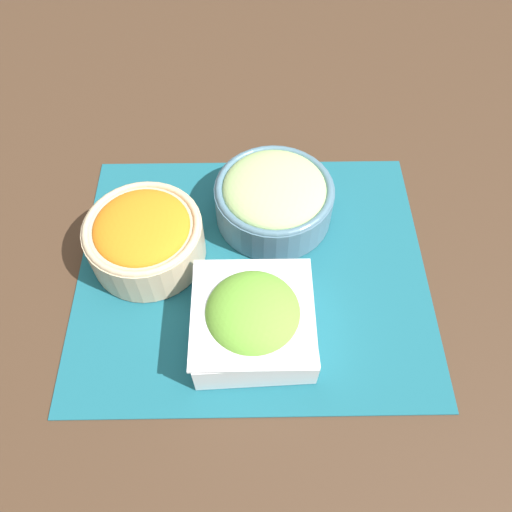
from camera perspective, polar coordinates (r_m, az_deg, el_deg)
name	(u,v)px	position (r m, az deg, el deg)	size (l,w,h in m)	color
ground_plane	(256,270)	(0.67, 0.00, -1.61)	(3.00, 3.00, 0.00)	#422D1E
placemat	(256,269)	(0.66, 0.00, -1.52)	(0.46, 0.39, 0.00)	#195B6B
lettuce_bowl	(253,319)	(0.59, -0.29, -7.17)	(0.14, 0.14, 0.08)	white
cucumber_bowl	(278,196)	(0.68, 2.49, 6.82)	(0.16, 0.16, 0.08)	slate
carrot_bowl	(148,236)	(0.66, -12.19, 2.22)	(0.15, 0.15, 0.08)	#C6B28E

